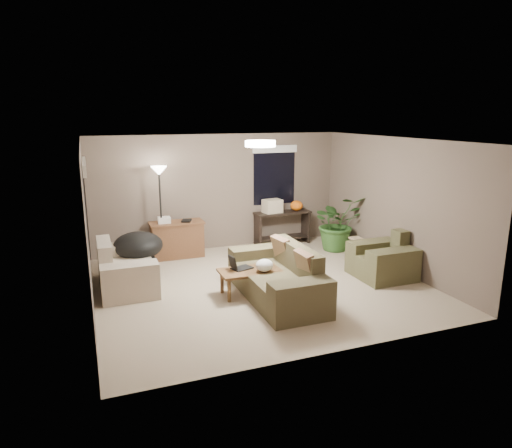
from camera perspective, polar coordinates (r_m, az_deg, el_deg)
name	(u,v)px	position (r m, az deg, el deg)	size (l,w,h in m)	color
room_shell	(260,215)	(7.69, 0.52, 1.12)	(5.50, 5.50, 5.50)	tan
main_sofa	(279,280)	(7.44, 2.86, -7.01)	(0.95, 2.20, 0.85)	brown
throw_pillows	(293,257)	(7.43, 4.71, -4.18)	(0.29, 1.37, 0.47)	#8C7251
loveseat	(125,270)	(8.18, -16.09, -5.60)	(0.90, 1.60, 0.85)	beige
armchair	(383,261)	(8.66, 15.56, -4.50)	(0.95, 1.00, 0.85)	brown
coffee_table	(250,273)	(7.55, -0.78, -6.18)	(1.00, 0.55, 0.42)	brown
laptop	(238,266)	(7.54, -2.25, -5.22)	(0.40, 0.32, 0.24)	black
plastic_bag	(264,265)	(7.43, 1.07, -5.18)	(0.29, 0.26, 0.20)	white
desk	(177,239)	(9.61, -9.83, -1.90)	(1.10, 0.50, 0.75)	brown
desk_papers	(169,220)	(9.47, -10.84, 0.47)	(0.71, 0.29, 0.12)	silver
console_table	(282,225)	(10.44, 3.30, -0.14)	(1.30, 0.40, 0.75)	black
pumpkin	(296,206)	(10.49, 5.08, 2.30)	(0.28, 0.28, 0.23)	orange
cardboard_box	(272,206)	(10.24, 2.05, 2.25)	(0.40, 0.30, 0.30)	beige
papasan_chair	(138,250)	(8.72, -14.48, -3.14)	(0.99, 0.99, 0.80)	black
floor_lamp	(159,182)	(9.28, -11.98, 5.16)	(0.32, 0.32, 1.91)	black
ceiling_fixture	(260,144)	(7.53, 0.54, 10.00)	(0.50, 0.50, 0.10)	white
houseplant	(337,229)	(10.12, 10.08, -0.58)	(1.09, 1.21, 0.94)	#2D5923
cat_scratching_post	(355,251)	(9.43, 12.28, -3.34)	(0.32, 0.32, 0.50)	tan
window_left	(85,190)	(7.39, -20.54, 3.96)	(0.05, 1.56, 1.33)	black
window_back	(274,165)	(10.36, 2.33, 7.35)	(1.06, 0.05, 1.33)	black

